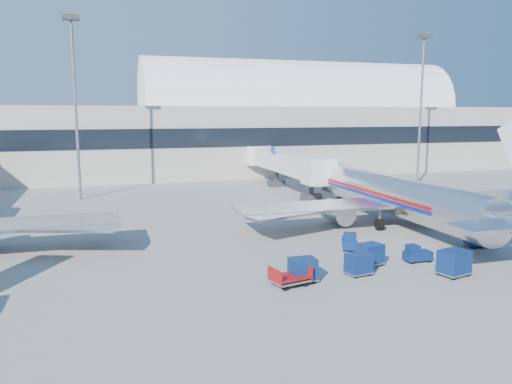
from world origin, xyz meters
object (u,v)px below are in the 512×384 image
object	(u,v)px
tug_lead	(417,254)
cart_train_b	(359,264)
mast_east	(422,87)
cart_train_a	(370,254)
barrier_near	(484,222)
cart_train_c	(303,269)
barrier_mid	(511,220)
tug_left	(349,241)
tug_right	(480,239)
mast_west	(74,81)
cart_open_red	(290,279)
cart_solo_near	(454,262)
jetbridge_near	(281,162)
airliner_main	(399,196)

from	to	relation	value
tug_lead	cart_train_b	xyz separation A→B (m)	(-5.58, -1.46, 0.20)
tug_lead	mast_east	bearing A→B (deg)	56.49
cart_train_a	cart_train_b	distance (m)	2.47
mast_east	barrier_near	world-z (taller)	mast_east
barrier_near	cart_train_c	bearing A→B (deg)	-156.98
barrier_near	barrier_mid	size ratio (longest dim) A/B	1.00
tug_lead	cart_train_c	bearing A→B (deg)	-169.21
tug_left	cart_train_b	bearing A→B (deg)	-177.77
tug_lead	tug_right	distance (m)	7.66
tug_lead	cart_train_c	distance (m)	9.84
tug_right	barrier_near	bearing A→B (deg)	63.76
mast_west	tug_right	size ratio (longest dim) A/B	8.57
tug_lead	cart_open_red	size ratio (longest dim) A/B	0.75
cart_train_c	cart_solo_near	bearing A→B (deg)	-10.35
jetbridge_near	mast_east	distance (m)	24.91
cart_train_a	cart_train_b	size ratio (longest dim) A/B	1.11
cart_train_c	cart_open_red	xyz separation A→B (m)	(-1.05, -0.48, -0.38)
tug_left	mast_east	bearing A→B (deg)	-17.49
cart_train_b	cart_solo_near	xyz separation A→B (m)	(6.04, -2.04, 0.14)
mast_west	cart_solo_near	world-z (taller)	mast_west
tug_lead	tug_left	bearing A→B (deg)	125.86
mast_west	tug_right	bearing A→B (deg)	-46.82
airliner_main	cart_train_a	distance (m)	14.02
barrier_near	tug_right	distance (m)	8.56
cart_train_c	cart_solo_near	size ratio (longest dim) A/B	0.77
mast_east	barrier_mid	distance (m)	32.64
cart_train_b	mast_east	bearing A→B (deg)	41.11
tug_right	cart_train_b	bearing A→B (deg)	-147.52
mast_west	cart_train_c	world-z (taller)	mast_west
barrier_near	cart_train_b	bearing A→B (deg)	-152.95
tug_right	cart_open_red	distance (m)	18.61
jetbridge_near	mast_east	world-z (taller)	mast_east
barrier_near	tug_right	size ratio (longest dim) A/B	1.14
jetbridge_near	barrier_mid	world-z (taller)	jetbridge_near
barrier_mid	cart_train_a	world-z (taller)	cart_train_a
airliner_main	mast_west	bearing A→B (deg)	139.64
tug_lead	tug_right	xyz separation A→B (m)	(7.39, 2.00, 0.11)
mast_west	tug_right	xyz separation A→B (m)	(32.08, -34.18, -14.08)
tug_right	cart_solo_near	xyz separation A→B (m)	(-6.93, -5.51, 0.23)
tug_left	barrier_mid	bearing A→B (deg)	-55.12
airliner_main	jetbridge_near	size ratio (longest dim) A/B	1.35
airliner_main	cart_open_red	bearing A→B (deg)	-141.54
jetbridge_near	cart_train_c	distance (m)	40.72
mast_east	cart_solo_near	xyz separation A→B (m)	(-24.85, -39.69, -13.85)
tug_lead	tug_left	world-z (taller)	tug_left
tug_lead	tug_right	bearing A→B (deg)	16.62
mast_east	tug_right	xyz separation A→B (m)	(-17.92, -34.18, -14.08)
tug_right	cart_solo_near	distance (m)	8.85
cart_train_c	cart_open_red	size ratio (longest dim) A/B	0.66
jetbridge_near	cart_train_b	world-z (taller)	jetbridge_near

